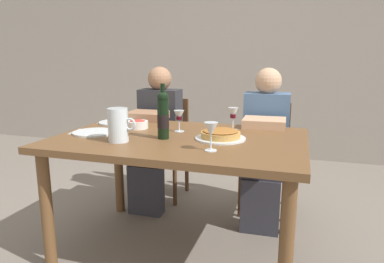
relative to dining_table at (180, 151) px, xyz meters
The scene contains 20 objects.
ground_plane 0.67m from the dining_table, ahead, with size 8.00×8.00×0.00m, color slate.
back_wall 2.58m from the dining_table, 90.00° to the left, with size 8.00×0.10×2.80m, color #A3998E.
dining_table is the anchor object (origin of this frame).
wine_bottle 0.26m from the dining_table, 137.38° to the right, with size 0.07×0.07×0.33m.
water_pitcher 0.41m from the dining_table, 143.34° to the right, with size 0.17×0.12×0.19m.
baked_tart 0.28m from the dining_table, ahead, with size 0.30×0.30×0.06m.
salad_bowl 0.41m from the dining_table, 156.24° to the left, with size 0.14×0.14×0.06m.
wine_glass_left_diner 0.45m from the dining_table, 47.74° to the left, with size 0.07×0.07×0.15m.
wine_glass_right_diner 0.25m from the dining_table, 110.66° to the left, with size 0.07×0.07×0.14m.
wine_glass_centre 0.42m from the dining_table, 44.58° to the right, with size 0.07×0.07×0.15m.
dinner_plate_left_setting 0.66m from the dining_table, 154.04° to the left, with size 0.26×0.26×0.01m, color silver.
dinner_plate_right_setting 0.57m from the dining_table, behind, with size 0.27×0.27×0.01m, color silver.
fork_left_setting 0.76m from the dining_table, 157.71° to the left, with size 0.16×0.01×0.01m, color silver.
knife_left_setting 0.53m from the dining_table, 146.85° to the left, with size 0.18×0.01×0.01m, color silver.
knife_right_setting 0.42m from the dining_table, behind, with size 0.18×0.01×0.01m, color silver.
spoon_right_setting 0.71m from the dining_table, behind, with size 0.16×0.01×0.01m, color silver.
chair_left 1.02m from the dining_table, 116.59° to the left, with size 0.41×0.41×0.87m.
diner_left 0.80m from the dining_table, 123.93° to the left, with size 0.34×0.51×1.16m.
chair_right 0.99m from the dining_table, 62.63° to the left, with size 0.41×0.41×0.87m.
diner_right 0.78m from the dining_table, 54.07° to the left, with size 0.35×0.51×1.16m.
Camera 1 is at (0.69, -1.95, 1.24)m, focal length 32.59 mm.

